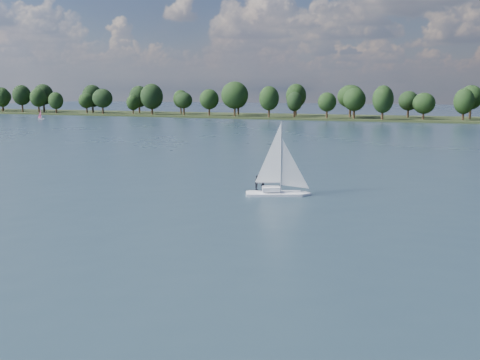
% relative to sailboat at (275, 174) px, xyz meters
% --- Properties ---
extents(ground, '(700.00, 700.00, 0.00)m').
position_rel_sailboat_xyz_m(ground, '(10.34, 60.07, -2.56)').
color(ground, '#233342').
rests_on(ground, ground).
extents(far_shore, '(660.00, 40.00, 1.50)m').
position_rel_sailboat_xyz_m(far_shore, '(10.34, 172.07, -2.56)').
color(far_shore, black).
rests_on(far_shore, ground).
extents(sailboat, '(7.19, 4.48, 9.18)m').
position_rel_sailboat_xyz_m(sailboat, '(0.00, 0.00, 0.00)').
color(sailboat, white).
rests_on(sailboat, ground).
extents(dinghy_pink, '(2.89, 1.92, 4.30)m').
position_rel_sailboat_xyz_m(dinghy_pink, '(-139.33, 120.45, -1.55)').
color(dinghy_pink, white).
rests_on(dinghy_pink, ground).
extents(pontoon, '(4.08, 2.16, 0.50)m').
position_rel_sailboat_xyz_m(pontoon, '(-184.21, 156.10, -2.56)').
color(pontoon, '#55585A').
rests_on(pontoon, ground).
extents(treeline, '(562.96, 74.06, 17.30)m').
position_rel_sailboat_xyz_m(treeline, '(5.40, 168.70, 5.47)').
color(treeline, black).
rests_on(treeline, ground).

